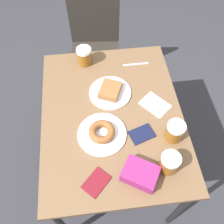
{
  "coord_description": "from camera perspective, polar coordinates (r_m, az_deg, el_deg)",
  "views": [
    {
      "loc": [
        -0.09,
        -0.75,
        1.94
      ],
      "look_at": [
        0.0,
        0.0,
        0.79
      ],
      "focal_mm": 40.0,
      "sensor_mm": 36.0,
      "label": 1
    }
  ],
  "objects": [
    {
      "name": "passport_far_edge",
      "position": [
        1.33,
        6.83,
        -5.04
      ],
      "size": [
        0.15,
        0.12,
        0.01
      ],
      "rotation": [
        0.0,
        0.0,
        1.89
      ],
      "color": "#141938",
      "rests_on": "table"
    },
    {
      "name": "beer_mug_center",
      "position": [
        1.31,
        14.14,
        -4.3
      ],
      "size": [
        0.09,
        0.09,
        0.11
      ],
      "color": "#8C5619",
      "rests_on": "table"
    },
    {
      "name": "chair",
      "position": [
        2.14,
        -3.9,
        15.75
      ],
      "size": [
        0.44,
        0.44,
        0.88
      ],
      "rotation": [
        0.0,
        0.0,
        -0.1
      ],
      "color": "#2D2823",
      "rests_on": "ground_plane"
    },
    {
      "name": "ground_plane",
      "position": [
        2.08,
        0.0,
        -12.06
      ],
      "size": [
        8.0,
        8.0,
        0.0
      ],
      "primitive_type": "plane",
      "color": "#333338"
    },
    {
      "name": "napkin_folded",
      "position": [
        1.44,
        9.82,
        1.67
      ],
      "size": [
        0.19,
        0.19,
        0.0
      ],
      "rotation": [
        0.0,
        0.0,
        2.27
      ],
      "color": "white",
      "rests_on": "table"
    },
    {
      "name": "plate_with_donut",
      "position": [
        1.31,
        -2.33,
        -4.77
      ],
      "size": [
        0.26,
        0.26,
        0.05
      ],
      "color": "silver",
      "rests_on": "table"
    },
    {
      "name": "fork",
      "position": [
        1.63,
        5.48,
        10.82
      ],
      "size": [
        0.16,
        0.01,
        0.0
      ],
      "rotation": [
        0.0,
        0.0,
        4.71
      ],
      "color": "silver",
      "rests_on": "table"
    },
    {
      "name": "passport_near_edge",
      "position": [
        1.22,
        -3.61,
        -15.74
      ],
      "size": [
        0.15,
        0.15,
        0.01
      ],
      "rotation": [
        0.0,
        0.0,
        2.37
      ],
      "color": "maroon",
      "rests_on": "table"
    },
    {
      "name": "beer_mug_right",
      "position": [
        1.6,
        -6.35,
        12.6
      ],
      "size": [
        0.09,
        0.09,
        0.11
      ],
      "color": "#8C5619",
      "rests_on": "table"
    },
    {
      "name": "plate_with_cake",
      "position": [
        1.46,
        -0.44,
        4.71
      ],
      "size": [
        0.25,
        0.25,
        0.05
      ],
      "color": "silver",
      "rests_on": "table"
    },
    {
      "name": "table",
      "position": [
        1.45,
        0.0,
        -1.93
      ],
      "size": [
        0.78,
        1.01,
        0.77
      ],
      "color": "brown",
      "rests_on": "ground_plane"
    },
    {
      "name": "beer_mug_left",
      "position": [
        1.22,
        12.96,
        -11.25
      ],
      "size": [
        0.09,
        0.09,
        0.11
      ],
      "color": "#8C5619",
      "rests_on": "table"
    },
    {
      "name": "blue_pouch",
      "position": [
        1.21,
        6.46,
        -13.87
      ],
      "size": [
        0.2,
        0.19,
        0.06
      ],
      "rotation": [
        0.0,
        0.0,
        2.6
      ],
      "color": "#8C2366",
      "rests_on": "table"
    }
  ]
}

